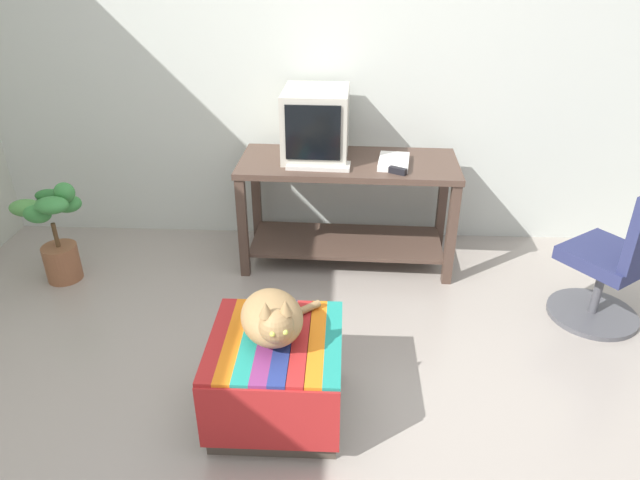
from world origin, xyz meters
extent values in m
plane|color=#9E9389|center=(0.00, 0.00, 0.00)|extent=(14.00, 14.00, 0.00)
cube|color=silver|center=(0.00, 2.05, 1.30)|extent=(8.00, 0.10, 2.60)
cube|color=#4C382D|center=(-0.47, 1.36, 0.35)|extent=(0.06, 0.06, 0.70)
cube|color=#4C382D|center=(0.87, 1.32, 0.35)|extent=(0.06, 0.06, 0.70)
cube|color=#4C382D|center=(0.88, 1.84, 0.35)|extent=(0.06, 0.06, 0.70)
cube|color=#4C382D|center=(-0.46, 1.88, 0.35)|extent=(0.06, 0.06, 0.70)
cube|color=#4C382D|center=(0.20, 1.60, 0.14)|extent=(1.32, 0.54, 0.02)
cube|color=#4C382D|center=(0.20, 1.60, 0.72)|extent=(1.44, 0.63, 0.04)
cube|color=#BCB7A8|center=(-0.01, 1.69, 0.75)|extent=(0.30, 0.34, 0.02)
cube|color=#BCB7A8|center=(-0.01, 1.69, 0.96)|extent=(0.43, 0.48, 0.44)
cube|color=black|center=(-0.02, 1.45, 0.97)|extent=(0.34, 0.02, 0.34)
cube|color=beige|center=(0.02, 1.47, 0.75)|extent=(0.41, 0.17, 0.02)
cube|color=white|center=(0.49, 1.55, 0.76)|extent=(0.22, 0.32, 0.04)
cube|color=#4C4238|center=(-0.12, 0.12, 0.21)|extent=(0.57, 0.57, 0.42)
cube|color=#AD2323|center=(-0.12, -0.20, 0.25)|extent=(0.60, 0.01, 0.33)
cube|color=#AD2323|center=(-0.38, 0.12, 0.43)|extent=(0.08, 0.62, 0.02)
cube|color=orange|center=(-0.30, 0.12, 0.43)|extent=(0.08, 0.62, 0.02)
cube|color=#1E897A|center=(-0.23, 0.12, 0.43)|extent=(0.08, 0.62, 0.02)
cube|color=#7A2D6B|center=(-0.15, 0.12, 0.43)|extent=(0.08, 0.62, 0.02)
cube|color=navy|center=(-0.08, 0.12, 0.43)|extent=(0.08, 0.62, 0.02)
cube|color=#AD2323|center=(0.00, 0.12, 0.43)|extent=(0.08, 0.62, 0.02)
cube|color=orange|center=(0.07, 0.12, 0.43)|extent=(0.08, 0.62, 0.02)
cube|color=#1E897A|center=(0.15, 0.12, 0.43)|extent=(0.08, 0.62, 0.02)
ellipsoid|color=#9E7A4C|center=(-0.13, 0.14, 0.53)|extent=(0.37, 0.44, 0.20)
sphere|color=#9E7A4C|center=(-0.09, 0.01, 0.58)|extent=(0.15, 0.15, 0.15)
cylinder|color=#9E7A4C|center=(-0.04, 0.28, 0.46)|extent=(0.25, 0.22, 0.04)
cone|color=#9E7A4C|center=(-0.13, 0.00, 0.68)|extent=(0.06, 0.06, 0.07)
cone|color=#9E7A4C|center=(-0.05, 0.02, 0.68)|extent=(0.06, 0.06, 0.07)
sphere|color=#C6D151|center=(-0.10, -0.06, 0.60)|extent=(0.02, 0.02, 0.02)
sphere|color=#C6D151|center=(-0.05, -0.05, 0.60)|extent=(0.02, 0.02, 0.02)
cylinder|color=brown|center=(-1.68, 1.25, 0.12)|extent=(0.22, 0.22, 0.24)
cylinder|color=brown|center=(-1.68, 1.25, 0.33)|extent=(0.03, 0.03, 0.17)
ellipsoid|color=#38843D|center=(-1.57, 1.28, 0.62)|extent=(0.13, 0.12, 0.13)
ellipsoid|color=#38843D|center=(-1.60, 1.36, 0.50)|extent=(0.18, 0.16, 0.11)
ellipsoid|color=#2D7033|center=(-1.69, 1.33, 0.57)|extent=(0.21, 0.09, 0.09)
ellipsoid|color=#38843D|center=(-1.74, 1.31, 0.51)|extent=(0.14, 0.09, 0.10)
ellipsoid|color=#4C8E42|center=(-1.80, 1.22, 0.53)|extent=(0.22, 0.13, 0.11)
ellipsoid|color=#38843D|center=(-1.71, 1.17, 0.52)|extent=(0.18, 0.11, 0.12)
ellipsoid|color=#38843D|center=(-1.60, 1.15, 0.59)|extent=(0.20, 0.16, 0.10)
cylinder|color=#4C4C51|center=(1.70, 0.98, 0.01)|extent=(0.52, 0.52, 0.03)
cylinder|color=#4C4C51|center=(1.70, 0.98, 0.20)|extent=(0.05, 0.05, 0.34)
cube|color=navy|center=(1.70, 0.98, 0.41)|extent=(0.59, 0.59, 0.08)
cube|color=black|center=(0.51, 1.39, 0.76)|extent=(0.11, 0.09, 0.04)
camera|label=1|loc=(0.18, -1.94, 2.05)|focal=32.16mm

